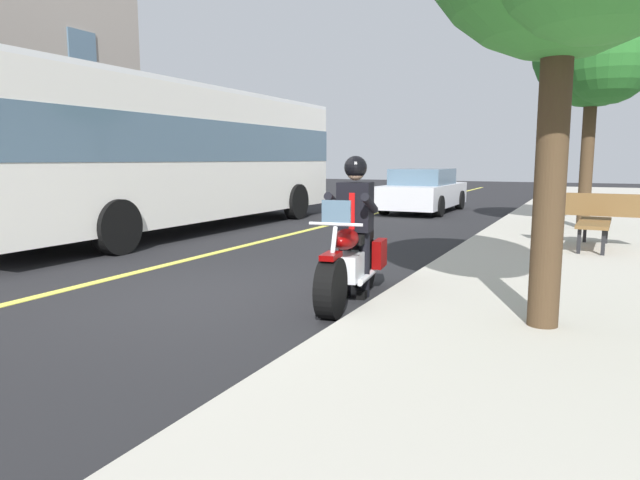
{
  "coord_description": "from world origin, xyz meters",
  "views": [
    {
      "loc": [
        5.57,
        4.16,
        1.7
      ],
      "look_at": [
        -0.42,
        1.27,
        0.75
      ],
      "focal_mm": 31.88,
      "sensor_mm": 36.0,
      "label": 1
    }
  ],
  "objects_px": {
    "bus_near": "(179,152)",
    "bench_sidewalk": "(595,216)",
    "rider_main": "(355,214)",
    "car_silver": "(424,191)",
    "motorcycle_main": "(351,263)",
    "street_tree_curbside": "(598,51)"
  },
  "relations": [
    {
      "from": "bus_near",
      "to": "bench_sidewalk",
      "type": "bearing_deg",
      "value": 92.24
    },
    {
      "from": "rider_main",
      "to": "car_silver",
      "type": "xyz_separation_m",
      "value": [
        -11.62,
        -2.34,
        -0.35
      ]
    },
    {
      "from": "motorcycle_main",
      "to": "bench_sidewalk",
      "type": "xyz_separation_m",
      "value": [
        -4.81,
        2.64,
        0.26
      ]
    },
    {
      "from": "car_silver",
      "to": "street_tree_curbside",
      "type": "distance_m",
      "value": 7.11
    },
    {
      "from": "car_silver",
      "to": "bench_sidewalk",
      "type": "distance_m",
      "value": 8.61
    },
    {
      "from": "rider_main",
      "to": "bench_sidewalk",
      "type": "distance_m",
      "value": 5.35
    },
    {
      "from": "bus_near",
      "to": "street_tree_curbside",
      "type": "distance_m",
      "value": 9.59
    },
    {
      "from": "bus_near",
      "to": "car_silver",
      "type": "xyz_separation_m",
      "value": [
        -7.35,
        3.88,
        -1.18
      ]
    },
    {
      "from": "street_tree_curbside",
      "to": "bench_sidewalk",
      "type": "bearing_deg",
      "value": 2.97
    },
    {
      "from": "bench_sidewalk",
      "to": "street_tree_curbside",
      "type": "relative_size",
      "value": 0.34
    },
    {
      "from": "rider_main",
      "to": "bench_sidewalk",
      "type": "xyz_separation_m",
      "value": [
        -4.62,
        2.67,
        -0.32
      ]
    },
    {
      "from": "motorcycle_main",
      "to": "rider_main",
      "type": "distance_m",
      "value": 0.61
    },
    {
      "from": "motorcycle_main",
      "to": "rider_main",
      "type": "bearing_deg",
      "value": -170.97
    },
    {
      "from": "bench_sidewalk",
      "to": "bus_near",
      "type": "bearing_deg",
      "value": -87.76
    },
    {
      "from": "bus_near",
      "to": "street_tree_curbside",
      "type": "xyz_separation_m",
      "value": [
        -3.34,
        8.73,
        2.14
      ]
    },
    {
      "from": "rider_main",
      "to": "car_silver",
      "type": "relative_size",
      "value": 0.38
    },
    {
      "from": "rider_main",
      "to": "car_silver",
      "type": "bearing_deg",
      "value": -168.62
    },
    {
      "from": "motorcycle_main",
      "to": "rider_main",
      "type": "xyz_separation_m",
      "value": [
        -0.19,
        -0.03,
        0.58
      ]
    },
    {
      "from": "motorcycle_main",
      "to": "bus_near",
      "type": "xyz_separation_m",
      "value": [
        -4.46,
        -6.25,
        1.42
      ]
    },
    {
      "from": "motorcycle_main",
      "to": "street_tree_curbside",
      "type": "bearing_deg",
      "value": 162.36
    },
    {
      "from": "street_tree_curbside",
      "to": "car_silver",
      "type": "bearing_deg",
      "value": -129.53
    },
    {
      "from": "rider_main",
      "to": "bench_sidewalk",
      "type": "bearing_deg",
      "value": 150.0
    }
  ]
}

